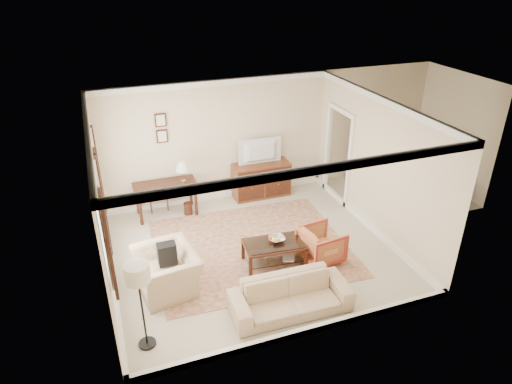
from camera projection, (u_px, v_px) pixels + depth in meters
room_shell at (251, 135)px, 8.10m from camera, size 5.51×5.01×2.91m
annex_bedroom at (405, 180)px, 11.39m from camera, size 3.00×2.70×2.90m
window_front at (103, 226)px, 7.11m from camera, size 0.12×1.56×1.80m
window_rear at (98, 183)px, 8.45m from camera, size 0.12×1.56×1.80m
doorway at (338, 157)px, 10.81m from camera, size 0.10×1.12×2.25m
rug at (251, 247)px, 9.32m from camera, size 3.99×3.47×0.01m
writing_desk at (165, 189)px, 10.23m from camera, size 1.40×0.70×0.77m
desk_chair at (157, 188)px, 10.54m from camera, size 0.51×0.51×1.05m
desk_lamp at (183, 172)px, 10.20m from camera, size 0.32×0.32×0.50m
framed_prints at (161, 128)px, 10.03m from camera, size 0.25×0.04×0.68m
sideboard at (261, 180)px, 11.18m from camera, size 1.39×0.53×0.85m
tv at (262, 144)px, 10.74m from camera, size 1.02×0.58×0.13m
coffee_table at (274, 247)px, 8.66m from camera, size 1.19×0.76×0.48m
fruit_bowl at (277, 238)px, 8.65m from camera, size 0.42×0.42×0.10m
book_a at (260, 255)px, 8.76m from camera, size 0.27×0.15×0.38m
book_b at (283, 257)px, 8.71m from camera, size 0.27×0.14×0.38m
striped_armchair at (321, 243)px, 8.77m from camera, size 0.78×0.82×0.76m
club_armchair at (167, 265)px, 7.95m from camera, size 0.90×1.24×1.00m
backpack at (167, 253)px, 7.85m from camera, size 0.22×0.32×0.40m
sofa at (291, 292)px, 7.48m from camera, size 2.02×0.65×0.78m
floor_lamp at (138, 279)px, 6.41m from camera, size 0.37×0.37×1.49m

